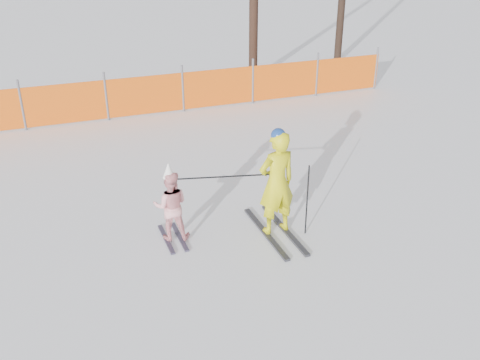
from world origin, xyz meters
name	(u,v)px	position (x,y,z in m)	size (l,w,h in m)	color
ground	(252,251)	(0.00, 0.00, 0.00)	(120.00, 120.00, 0.00)	white
adult	(277,183)	(0.57, 0.38, 0.90)	(0.67, 1.67, 1.81)	black
child	(171,205)	(-1.05, 0.79, 0.61)	(0.66, 0.90, 1.34)	black
ski_poles	(263,188)	(0.34, 0.40, 0.85)	(1.96, 0.60, 1.22)	black
safety_fence	(107,99)	(-1.13, 6.95, 0.56)	(16.07, 0.06, 1.25)	#595960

